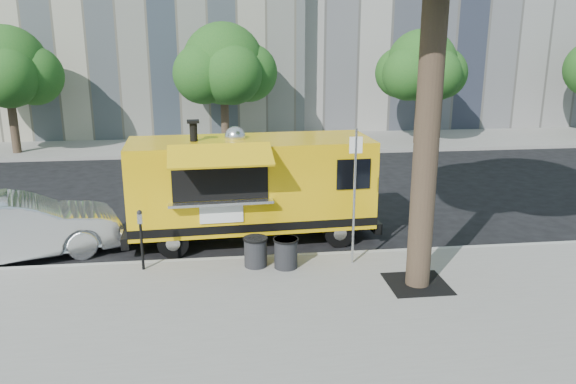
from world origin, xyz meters
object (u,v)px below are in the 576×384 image
(far_tree_a, at_px, (6,67))
(sedan, at_px, (16,228))
(trash_bin_left, at_px, (286,252))
(trash_bin_right, at_px, (256,251))
(food_truck, at_px, (250,185))
(far_tree_b, at_px, (223,64))
(far_tree_c, at_px, (422,66))
(sign_post, at_px, (354,189))
(parking_meter, at_px, (141,233))

(far_tree_a, xyz_separation_m, sedan, (4.02, -12.30, -3.02))
(far_tree_a, height_order, sedan, far_tree_a)
(trash_bin_left, distance_m, trash_bin_right, 0.66)
(food_truck, relative_size, trash_bin_right, 9.75)
(far_tree_a, height_order, far_tree_b, far_tree_b)
(food_truck, distance_m, trash_bin_right, 2.23)
(far_tree_a, height_order, far_tree_c, far_tree_a)
(far_tree_a, bearing_deg, sedan, -71.89)
(far_tree_c, relative_size, food_truck, 0.82)
(trash_bin_right, bearing_deg, sedan, 164.90)
(sign_post, bearing_deg, food_truck, 134.86)
(trash_bin_right, bearing_deg, parking_meter, 177.50)
(far_tree_c, bearing_deg, food_truck, -125.89)
(sign_post, bearing_deg, sedan, 168.37)
(sign_post, bearing_deg, trash_bin_right, 177.46)
(food_truck, distance_m, sedan, 5.49)
(far_tree_a, xyz_separation_m, far_tree_c, (18.00, 0.10, -0.06))
(parking_meter, relative_size, trash_bin_right, 2.06)
(far_tree_a, relative_size, parking_meter, 4.01)
(food_truck, xyz_separation_m, trash_bin_left, (0.62, -2.19, -0.94))
(far_tree_a, relative_size, sedan, 1.17)
(sedan, height_order, trash_bin_right, sedan)
(far_tree_a, xyz_separation_m, trash_bin_left, (10.06, -13.92, -3.28))
(sign_post, relative_size, sedan, 0.65)
(sign_post, bearing_deg, far_tree_b, 100.15)
(parking_meter, distance_m, food_truck, 3.14)
(far_tree_b, relative_size, trash_bin_left, 8.34)
(far_tree_b, distance_m, sedan, 13.98)
(far_tree_a, bearing_deg, far_tree_c, 0.32)
(far_tree_a, bearing_deg, food_truck, -51.17)
(sedan, bearing_deg, far_tree_a, -1.32)
(far_tree_a, relative_size, trash_bin_right, 8.25)
(far_tree_b, height_order, food_truck, far_tree_b)
(parking_meter, distance_m, trash_bin_left, 3.11)
(far_tree_b, height_order, trash_bin_left, far_tree_b)
(sedan, bearing_deg, trash_bin_right, -124.52)
(far_tree_b, height_order, far_tree_c, far_tree_b)
(far_tree_b, bearing_deg, far_tree_c, -1.91)
(far_tree_a, distance_m, parking_meter, 15.59)
(sedan, bearing_deg, food_truck, -103.42)
(far_tree_b, relative_size, sedan, 1.20)
(far_tree_b, relative_size, far_tree_c, 1.06)
(sedan, distance_m, trash_bin_right, 5.60)
(parking_meter, relative_size, food_truck, 0.21)
(far_tree_b, bearing_deg, food_truck, -87.92)
(sign_post, xyz_separation_m, food_truck, (-2.11, 2.12, -0.41))
(trash_bin_left, height_order, trash_bin_right, trash_bin_left)
(trash_bin_right, bearing_deg, far_tree_a, 124.40)
(far_tree_c, height_order, parking_meter, far_tree_c)
(far_tree_c, bearing_deg, sign_post, -114.81)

